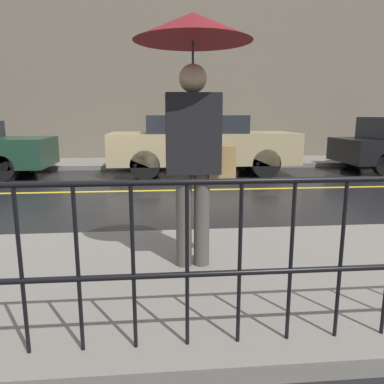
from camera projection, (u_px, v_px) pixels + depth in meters
ground_plane at (112, 192)px, 7.58m from camera, size 80.00×80.00×0.00m
sidewalk_near at (51, 285)px, 3.26m from camera, size 28.00×2.61×0.12m
sidewalk_far at (127, 163)px, 11.63m from camera, size 28.00×2.10×0.12m
lane_marking at (112, 191)px, 7.58m from camera, size 25.20×0.12×0.01m
building_storefront at (127, 75)px, 12.25m from camera, size 28.00×0.30×5.65m
pedestrian at (194, 78)px, 3.21m from camera, size 1.01×1.01×2.23m
car_tan at (201, 144)px, 9.75m from camera, size 4.76×1.82×1.52m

